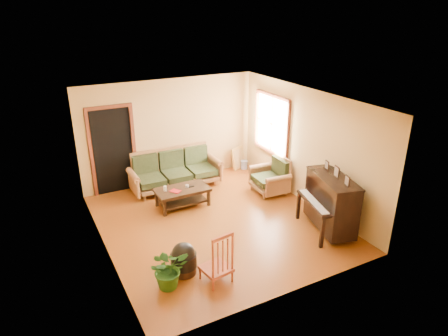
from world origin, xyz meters
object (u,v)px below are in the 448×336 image
coffee_table (183,197)px  potted_plant (169,268)px  armchair (269,176)px  red_chair (216,256)px  piano (331,204)px  ceramic_crock (244,165)px  sofa (176,170)px  footstool (184,262)px

coffee_table → potted_plant: (-1.25, -2.48, 0.13)m
armchair → red_chair: size_ratio=0.93×
piano → ceramic_crock: piano is taller
coffee_table → red_chair: bearing=-100.9°
ceramic_crock → potted_plant: (-3.59, -3.71, 0.23)m
sofa → piano: bearing=-58.5°
sofa → ceramic_crock: size_ratio=9.43×
piano → potted_plant: 3.48m
coffee_table → footstool: coffee_table is taller
sofa → piano: piano is taller
armchair → potted_plant: bearing=-143.6°
footstool → ceramic_crock: bearing=47.1°
coffee_table → potted_plant: size_ratio=1.69×
armchair → potted_plant: armchair is taller
armchair → piano: bearing=-83.4°
sofa → coffee_table: 1.03m
coffee_table → piano: (2.21, -2.33, 0.36)m
armchair → potted_plant: 4.00m
piano → footstool: (-3.12, 0.07, -0.37)m
sofa → armchair: size_ratio=2.50×
armchair → ceramic_crock: bearing=85.5°
red_chair → ceramic_crock: (2.85, 3.93, -0.36)m
piano → footstool: piano is taller
sofa → red_chair: 3.74m
red_chair → potted_plant: red_chair is taller
coffee_table → potted_plant: bearing=-116.8°
sofa → footstool: bearing=-109.0°
piano → ceramic_crock: size_ratio=5.60×
piano → potted_plant: (-3.47, -0.15, -0.23)m
ceramic_crock → potted_plant: size_ratio=0.34×
footstool → red_chair: (0.39, -0.44, 0.26)m
potted_plant → footstool: bearing=32.7°
sofa → footstool: 3.43m
footstool → potted_plant: size_ratio=0.64×
sofa → potted_plant: size_ratio=3.17×
piano → footstool: bearing=-166.3°
armchair → piano: (0.10, -2.01, 0.14)m
piano → footstool: size_ratio=2.94×
sofa → potted_plant: (-1.49, -3.45, -0.12)m
red_chair → ceramic_crock: bearing=45.6°
armchair → footstool: size_ratio=1.98×
sofa → armchair: bearing=-34.0°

